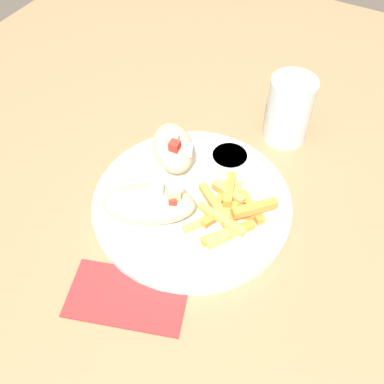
{
  "coord_description": "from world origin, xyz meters",
  "views": [
    {
      "loc": [
        0.16,
        -0.41,
        1.29
      ],
      "look_at": [
        -0.04,
        -0.04,
        0.77
      ],
      "focal_mm": 42.0,
      "sensor_mm": 36.0,
      "label": 1
    }
  ],
  "objects_px": {
    "pita_sandwich_near": "(149,204)",
    "water_glass": "(288,112)",
    "pita_sandwich_far": "(173,148)",
    "sauce_ramekin": "(229,161)",
    "fries_pile": "(228,211)",
    "plate": "(192,202)"
  },
  "relations": [
    {
      "from": "pita_sandwich_near",
      "to": "fries_pile",
      "type": "relative_size",
      "value": 1.18
    },
    {
      "from": "plate",
      "to": "fries_pile",
      "type": "relative_size",
      "value": 2.36
    },
    {
      "from": "sauce_ramekin",
      "to": "pita_sandwich_far",
      "type": "bearing_deg",
      "value": -166.48
    },
    {
      "from": "sauce_ramekin",
      "to": "water_glass",
      "type": "height_order",
      "value": "water_glass"
    },
    {
      "from": "pita_sandwich_far",
      "to": "pita_sandwich_near",
      "type": "bearing_deg",
      "value": -27.58
    },
    {
      "from": "pita_sandwich_near",
      "to": "fries_pile",
      "type": "bearing_deg",
      "value": 1.31
    },
    {
      "from": "plate",
      "to": "water_glass",
      "type": "xyz_separation_m",
      "value": [
        0.07,
        0.22,
        0.04
      ]
    },
    {
      "from": "pita_sandwich_far",
      "to": "plate",
      "type": "bearing_deg",
      "value": 7.54
    },
    {
      "from": "sauce_ramekin",
      "to": "fries_pile",
      "type": "bearing_deg",
      "value": -64.94
    },
    {
      "from": "pita_sandwich_near",
      "to": "water_glass",
      "type": "xyz_separation_m",
      "value": [
        0.11,
        0.27,
        0.01
      ]
    },
    {
      "from": "pita_sandwich_near",
      "to": "pita_sandwich_far",
      "type": "distance_m",
      "value": 0.12
    },
    {
      "from": "sauce_ramekin",
      "to": "plate",
      "type": "bearing_deg",
      "value": -104.58
    },
    {
      "from": "fries_pile",
      "to": "plate",
      "type": "bearing_deg",
      "value": -179.67
    },
    {
      "from": "pita_sandwich_far",
      "to": "sauce_ramekin",
      "type": "bearing_deg",
      "value": 63.2
    },
    {
      "from": "pita_sandwich_near",
      "to": "water_glass",
      "type": "bearing_deg",
      "value": 42.18
    },
    {
      "from": "pita_sandwich_far",
      "to": "fries_pile",
      "type": "xyz_separation_m",
      "value": [
        0.13,
        -0.06,
        -0.02
      ]
    },
    {
      "from": "pita_sandwich_near",
      "to": "pita_sandwich_far",
      "type": "height_order",
      "value": "pita_sandwich_far"
    },
    {
      "from": "fries_pile",
      "to": "sauce_ramekin",
      "type": "relative_size",
      "value": 1.84
    },
    {
      "from": "plate",
      "to": "pita_sandwich_far",
      "type": "relative_size",
      "value": 2.48
    },
    {
      "from": "pita_sandwich_near",
      "to": "pita_sandwich_far",
      "type": "xyz_separation_m",
      "value": [
        -0.03,
        0.11,
        0.0
      ]
    },
    {
      "from": "pita_sandwich_near",
      "to": "water_glass",
      "type": "relative_size",
      "value": 1.31
    },
    {
      "from": "plate",
      "to": "pita_sandwich_far",
      "type": "xyz_separation_m",
      "value": [
        -0.07,
        0.06,
        0.03
      ]
    }
  ]
}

